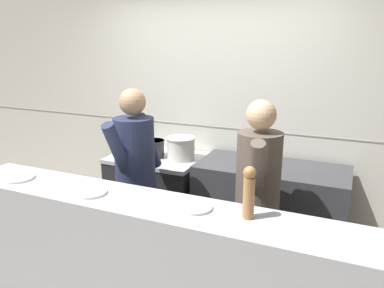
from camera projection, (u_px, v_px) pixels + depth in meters
wall_back_tiled at (215, 113)px, 3.98m from camera, size 8.00×0.06×2.60m
oven_range at (158, 194)px, 4.05m from camera, size 0.94×0.71×0.87m
prep_counter at (269, 212)px, 3.57m from camera, size 1.38×0.65×0.92m
pass_counter at (157, 271)px, 2.58m from camera, size 3.20×0.45×1.00m
stock_pot at (136, 142)px, 4.05m from camera, size 0.25×0.25×0.20m
sauce_pot at (154, 148)px, 3.88m from camera, size 0.23×0.23×0.18m
braising_pot at (181, 148)px, 3.80m from camera, size 0.30×0.30×0.23m
plated_dish_main at (18, 178)px, 2.88m from camera, size 0.24×0.24×0.02m
plated_dish_appetiser at (91, 193)px, 2.60m from camera, size 0.22×0.22×0.02m
plated_dish_dessert at (195, 207)px, 2.37m from camera, size 0.23×0.23×0.02m
pepper_mill at (249, 191)px, 2.20m from camera, size 0.08×0.08×0.33m
chef_head_cook at (135, 175)px, 3.20m from camera, size 0.37×0.73×1.67m
chef_sous at (257, 195)px, 2.82m from camera, size 0.39×0.72×1.64m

